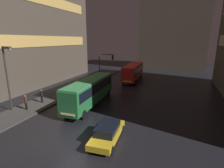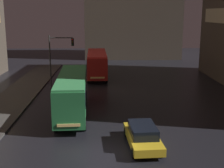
# 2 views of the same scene
# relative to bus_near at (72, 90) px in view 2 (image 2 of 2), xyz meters

# --- Properties ---
(ground_plane) EXTENTS (120.00, 120.00, 0.00)m
(ground_plane) POSITION_rel_bus_near_xyz_m (2.60, -8.23, -2.10)
(ground_plane) COLOR black
(sidewalk_left) EXTENTS (4.00, 48.00, 0.15)m
(sidewalk_left) POSITION_rel_bus_near_xyz_m (-6.40, 1.77, -2.02)
(sidewalk_left) COLOR #3D3A38
(sidewalk_left) RESTS_ON ground
(building_far_backdrop) EXTENTS (18.07, 12.00, 18.63)m
(building_far_backdrop) POSITION_rel_bus_near_xyz_m (8.14, 37.47, 7.22)
(building_far_backdrop) COLOR #4C4238
(building_far_backdrop) RESTS_ON ground
(bus_near) EXTENTS (2.85, 11.08, 3.41)m
(bus_near) POSITION_rel_bus_near_xyz_m (0.00, 0.00, 0.00)
(bus_near) COLOR #236B38
(bus_near) RESTS_ON ground
(bus_far) EXTENTS (2.85, 10.14, 3.39)m
(bus_far) POSITION_rel_bus_near_xyz_m (1.73, 15.80, -0.01)
(bus_far) COLOR #AD1E19
(bus_far) RESTS_ON ground
(car_taxi) EXTENTS (2.22, 4.92, 1.44)m
(car_taxi) POSITION_rel_bus_near_xyz_m (5.23, -6.88, -1.35)
(car_taxi) COLOR gold
(car_taxi) RESTS_ON ground
(traffic_light_main) EXTENTS (2.95, 0.35, 6.02)m
(traffic_light_main) POSITION_rel_bus_near_xyz_m (-2.68, 10.84, 1.96)
(traffic_light_main) COLOR #2D2D2D
(traffic_light_main) RESTS_ON ground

